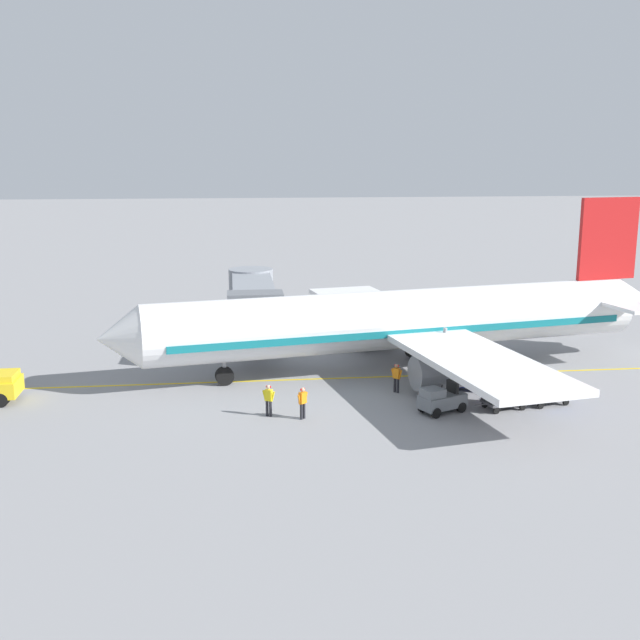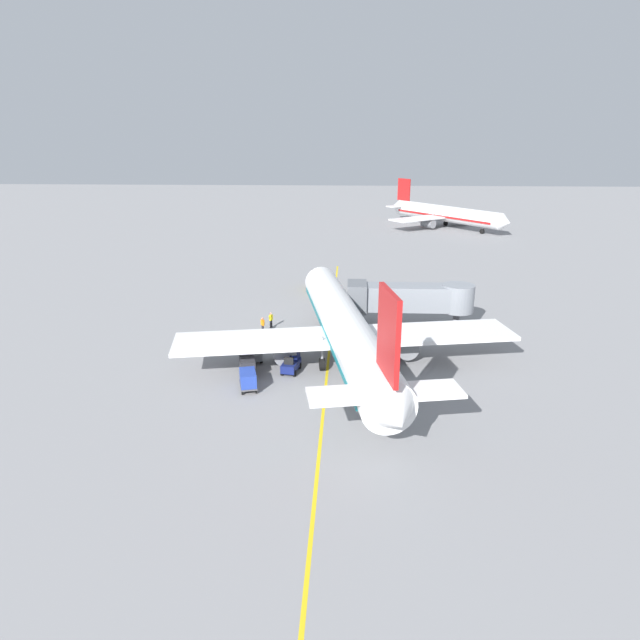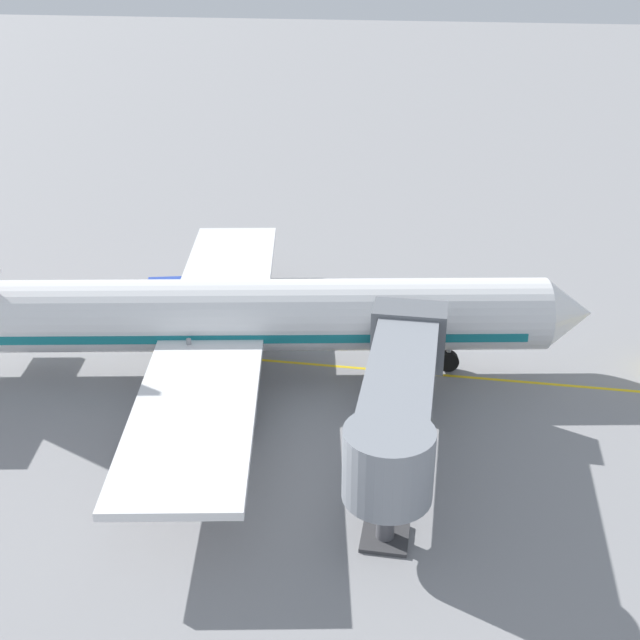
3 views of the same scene
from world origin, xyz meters
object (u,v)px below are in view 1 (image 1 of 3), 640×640
at_px(parked_airliner, 404,321).
at_px(ground_crew_loader, 303,401).
at_px(jet_bridge, 253,300).
at_px(ground_crew_marshaller, 269,399).
at_px(baggage_cart_front, 504,392).
at_px(baggage_cart_second_in_train, 548,387).
at_px(baggage_tug_lead, 441,400).
at_px(ground_crew_wing_walker, 397,377).
at_px(baggage_tug_trailing, 463,378).

bearing_deg(parked_airliner, ground_crew_loader, 139.98).
height_order(jet_bridge, ground_crew_marshaller, jet_bridge).
relative_size(baggage_cart_front, ground_crew_loader, 1.76).
bearing_deg(baggage_cart_second_in_train, baggage_tug_lead, 96.76).
relative_size(baggage_tug_lead, baggage_cart_second_in_train, 0.93).
bearing_deg(baggage_cart_front, parked_airliner, 24.06).
bearing_deg(baggage_tug_lead, jet_bridge, 32.03).
distance_m(ground_crew_wing_walker, ground_crew_marshaller, 8.17).
height_order(baggage_tug_lead, baggage_cart_second_in_train, baggage_tug_lead).
height_order(parked_airliner, ground_crew_wing_walker, parked_airliner).
bearing_deg(baggage_cart_front, ground_crew_loader, 91.87).
bearing_deg(ground_crew_marshaller, baggage_tug_lead, -93.00).
bearing_deg(jet_bridge, ground_crew_loader, -172.26).
xyz_separation_m(ground_crew_loader, ground_crew_marshaller, (0.63, 1.72, 0.00)).
xyz_separation_m(baggage_tug_trailing, ground_crew_marshaller, (-3.35, 11.49, 0.24)).
xyz_separation_m(baggage_cart_front, ground_crew_wing_walker, (3.53, 5.13, 0.00)).
bearing_deg(baggage_cart_second_in_train, ground_crew_loader, 93.75).
distance_m(jet_bridge, baggage_cart_second_in_train, 21.38).
distance_m(baggage_cart_front, baggage_cart_second_in_train, 2.71).
distance_m(ground_crew_loader, ground_crew_marshaller, 1.84).
xyz_separation_m(ground_crew_wing_walker, ground_crew_marshaller, (-3.26, 7.49, 0.00)).
xyz_separation_m(parked_airliner, jet_bridge, (6.66, 9.29, 0.27)).
bearing_deg(jet_bridge, baggage_tug_trailing, -133.61).
bearing_deg(ground_crew_wing_walker, parked_airliner, -17.10).
relative_size(jet_bridge, ground_crew_loader, 7.80).
relative_size(baggage_tug_lead, baggage_cart_front, 0.93).
distance_m(baggage_tug_lead, ground_crew_wing_walker, 4.07).
xyz_separation_m(baggage_cart_second_in_train, ground_crew_wing_walker, (3.00, 7.79, 0.00)).
distance_m(baggage_cart_second_in_train, ground_crew_marshaller, 15.29).
relative_size(parked_airliner, baggage_cart_front, 12.48).
height_order(parked_airliner, baggage_cart_second_in_train, parked_airliner).
bearing_deg(baggage_tug_trailing, ground_crew_wing_walker, 91.33).
bearing_deg(baggage_tug_lead, ground_crew_wing_walker, 23.22).
height_order(baggage_tug_lead, ground_crew_wing_walker, ground_crew_wing_walker).
bearing_deg(baggage_tug_lead, baggage_cart_second_in_train, -83.24).
xyz_separation_m(parked_airliner, ground_crew_wing_walker, (-4.71, 1.45, -2.23)).
bearing_deg(baggage_cart_front, baggage_cart_second_in_train, -78.66).
bearing_deg(ground_crew_marshaller, jet_bridge, 1.38).
bearing_deg(jet_bridge, baggage_tug_lead, -147.97).
xyz_separation_m(jet_bridge, baggage_tug_trailing, (-11.28, -11.84, -2.74)).
bearing_deg(baggage_tug_trailing, ground_crew_marshaller, 106.25).
xyz_separation_m(jet_bridge, ground_crew_wing_walker, (-11.37, -7.85, -2.50)).
distance_m(baggage_tug_trailing, ground_crew_loader, 10.55).
xyz_separation_m(baggage_tug_trailing, ground_crew_loader, (-3.98, 9.76, 0.24)).
relative_size(parked_airliner, baggage_cart_second_in_train, 12.48).
xyz_separation_m(baggage_tug_trailing, ground_crew_wing_walker, (-0.09, 3.99, 0.24)).
height_order(jet_bridge, ground_crew_loader, jet_bridge).
distance_m(baggage_tug_lead, baggage_tug_trailing, 4.51).
xyz_separation_m(parked_airliner, baggage_cart_front, (-8.24, -3.68, -2.24)).
relative_size(jet_bridge, ground_crew_marshaller, 7.80).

